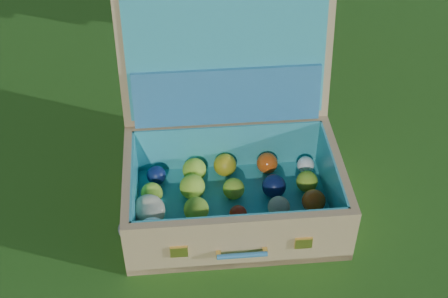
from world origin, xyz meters
TOP-DOWN VIEW (x-y plane):
  - ground at (0.00, 0.00)m, footprint 60.00×60.00m
  - stray_ball at (-0.51, 0.02)m, footprint 0.06×0.06m
  - suitcase at (-0.16, 0.09)m, footprint 0.79×0.72m

SIDE VIEW (x-z plane):
  - ground at x=0.00m, z-range 0.00..0.00m
  - stray_ball at x=-0.51m, z-range 0.00..0.06m
  - suitcase at x=-0.16m, z-range -0.14..0.50m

